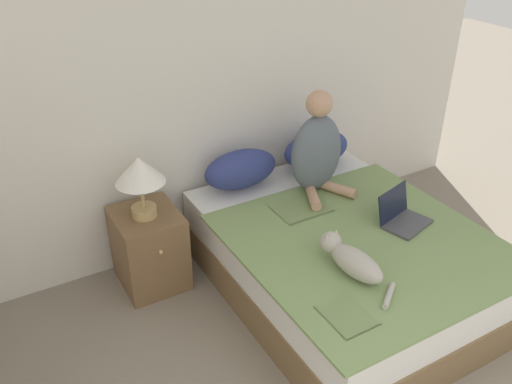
{
  "coord_description": "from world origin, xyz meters",
  "views": [
    {
      "loc": [
        -1.35,
        0.36,
        2.45
      ],
      "look_at": [
        0.0,
        2.72,
        0.87
      ],
      "focal_mm": 38.0,
      "sensor_mm": 36.0,
      "label": 1
    }
  ],
  "objects_px": {
    "person_sitting": "(317,150)",
    "nightstand": "(149,248)",
    "bed": "(342,259)",
    "cat_tabby": "(351,259)",
    "pillow_far": "(316,149)",
    "table_lamp": "(140,174)",
    "laptop_open": "(402,217)",
    "pillow_near": "(241,169)"
  },
  "relations": [
    {
      "from": "pillow_far",
      "to": "person_sitting",
      "type": "bearing_deg",
      "value": -126.15
    },
    {
      "from": "cat_tabby",
      "to": "nightstand",
      "type": "height_order",
      "value": "cat_tabby"
    },
    {
      "from": "person_sitting",
      "to": "table_lamp",
      "type": "relative_size",
      "value": 1.74
    },
    {
      "from": "person_sitting",
      "to": "table_lamp",
      "type": "height_order",
      "value": "person_sitting"
    },
    {
      "from": "bed",
      "to": "cat_tabby",
      "type": "bearing_deg",
      "value": -125.03
    },
    {
      "from": "cat_tabby",
      "to": "table_lamp",
      "type": "height_order",
      "value": "table_lamp"
    },
    {
      "from": "pillow_far",
      "to": "bed",
      "type": "bearing_deg",
      "value": -112.38
    },
    {
      "from": "pillow_far",
      "to": "nightstand",
      "type": "height_order",
      "value": "pillow_far"
    },
    {
      "from": "pillow_far",
      "to": "laptop_open",
      "type": "relative_size",
      "value": 1.52
    },
    {
      "from": "person_sitting",
      "to": "table_lamp",
      "type": "xyz_separation_m",
      "value": [
        -1.19,
        0.22,
        0.03
      ]
    },
    {
      "from": "person_sitting",
      "to": "table_lamp",
      "type": "bearing_deg",
      "value": 169.62
    },
    {
      "from": "cat_tabby",
      "to": "table_lamp",
      "type": "relative_size",
      "value": 1.39
    },
    {
      "from": "person_sitting",
      "to": "nightstand",
      "type": "relative_size",
      "value": 1.33
    },
    {
      "from": "pillow_far",
      "to": "pillow_near",
      "type": "bearing_deg",
      "value": 180.0
    },
    {
      "from": "pillow_near",
      "to": "cat_tabby",
      "type": "xyz_separation_m",
      "value": [
        0.07,
        -1.17,
        -0.05
      ]
    },
    {
      "from": "person_sitting",
      "to": "nightstand",
      "type": "distance_m",
      "value": 1.33
    },
    {
      "from": "bed",
      "to": "laptop_open",
      "type": "distance_m",
      "value": 0.48
    },
    {
      "from": "bed",
      "to": "pillow_near",
      "type": "bearing_deg",
      "value": 112.35
    },
    {
      "from": "table_lamp",
      "to": "nightstand",
      "type": "bearing_deg",
      "value": 62.52
    },
    {
      "from": "bed",
      "to": "cat_tabby",
      "type": "distance_m",
      "value": 0.57
    },
    {
      "from": "laptop_open",
      "to": "table_lamp",
      "type": "bearing_deg",
      "value": 133.34
    },
    {
      "from": "bed",
      "to": "laptop_open",
      "type": "bearing_deg",
      "value": -23.46
    },
    {
      "from": "pillow_near",
      "to": "laptop_open",
      "type": "bearing_deg",
      "value": -54.85
    },
    {
      "from": "pillow_near",
      "to": "person_sitting",
      "type": "distance_m",
      "value": 0.56
    },
    {
      "from": "pillow_near",
      "to": "person_sitting",
      "type": "height_order",
      "value": "person_sitting"
    },
    {
      "from": "bed",
      "to": "nightstand",
      "type": "height_order",
      "value": "nightstand"
    },
    {
      "from": "cat_tabby",
      "to": "laptop_open",
      "type": "height_order",
      "value": "laptop_open"
    },
    {
      "from": "pillow_far",
      "to": "laptop_open",
      "type": "bearing_deg",
      "value": -89.52
    },
    {
      "from": "pillow_far",
      "to": "laptop_open",
      "type": "height_order",
      "value": "pillow_far"
    },
    {
      "from": "cat_tabby",
      "to": "table_lamp",
      "type": "distance_m",
      "value": 1.39
    },
    {
      "from": "bed",
      "to": "laptop_open",
      "type": "relative_size",
      "value": 5.32
    },
    {
      "from": "bed",
      "to": "laptop_open",
      "type": "height_order",
      "value": "laptop_open"
    },
    {
      "from": "pillow_near",
      "to": "table_lamp",
      "type": "relative_size",
      "value": 1.31
    },
    {
      "from": "nightstand",
      "to": "table_lamp",
      "type": "height_order",
      "value": "table_lamp"
    },
    {
      "from": "pillow_far",
      "to": "cat_tabby",
      "type": "relative_size",
      "value": 0.94
    },
    {
      "from": "pillow_near",
      "to": "pillow_far",
      "type": "height_order",
      "value": "same"
    },
    {
      "from": "table_lamp",
      "to": "laptop_open",
      "type": "bearing_deg",
      "value": -31.12
    },
    {
      "from": "bed",
      "to": "pillow_far",
      "type": "distance_m",
      "value": 0.95
    },
    {
      "from": "bed",
      "to": "nightstand",
      "type": "relative_size",
      "value": 3.5
    },
    {
      "from": "laptop_open",
      "to": "table_lamp",
      "type": "xyz_separation_m",
      "value": [
        -1.42,
        0.86,
        0.29
      ]
    },
    {
      "from": "nightstand",
      "to": "table_lamp",
      "type": "relative_size",
      "value": 1.31
    },
    {
      "from": "pillow_far",
      "to": "cat_tabby",
      "type": "height_order",
      "value": "pillow_far"
    }
  ]
}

